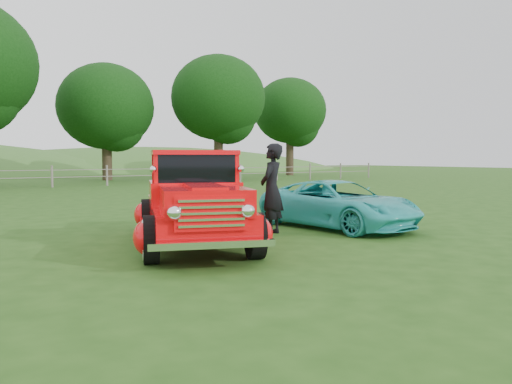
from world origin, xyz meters
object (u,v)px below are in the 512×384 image
red_pickup (194,203)px  teal_sedan (338,204)px  tree_near_east (106,107)px  tree_mid_east (218,98)px  man (272,189)px  tree_far_east (290,111)px

red_pickup → teal_sedan: 3.87m
tree_near_east → tree_mid_east: 8.30m
teal_sedan → tree_mid_east: bearing=60.9°
tree_near_east → red_pickup: bearing=-102.6°
teal_sedan → man: 1.93m
tree_mid_east → red_pickup: tree_mid_east is taller
tree_near_east → tree_mid_east: size_ratio=0.88×
tree_near_east → tree_mid_east: bearing=-14.0°
tree_near_east → man: bearing=-98.8°
teal_sedan → man: bearing=173.1°
tree_far_east → red_pickup: 37.13m
man → tree_far_east: bearing=-164.2°
tree_mid_east → tree_near_east: bearing=166.0°
tree_near_east → tree_mid_east: tree_mid_east is taller
tree_far_east → red_pickup: (-23.17, -28.57, -5.06)m
tree_far_east → man: (-21.20, -28.28, -4.89)m
tree_mid_east → man: bearing=-115.8°
tree_mid_east → man: (-12.20, -25.28, -5.20)m
tree_mid_east → tree_far_east: 9.49m
tree_far_east → teal_sedan: size_ratio=2.21×
red_pickup → tree_mid_east: bearing=80.0°
tree_far_east → man: size_ratio=4.55×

